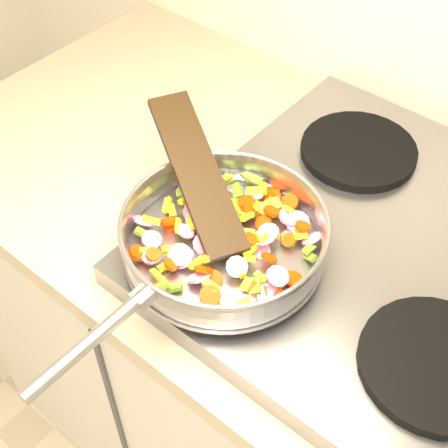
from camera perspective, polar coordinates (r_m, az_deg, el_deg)
The scene contains 7 objects.
cooktop at distance 0.94m, azimuth 14.73°, elevation -2.64°, with size 0.60×0.60×0.04m, color #939399.
grate_fl at distance 0.88m, azimuth 2.74°, elevation -2.47°, with size 0.19×0.19×0.02m, color black.
grate_fr at distance 0.82m, azimuth 18.80°, elevation -12.01°, with size 0.19×0.19×0.02m, color black.
grate_bl at distance 1.05m, azimuth 12.20°, elevation 6.60°, with size 0.19×0.19×0.02m, color black.
saute_pan at distance 0.84m, azimuth -0.11°, elevation -1.00°, with size 0.32×0.49×0.06m.
vegetable_heap at distance 0.86m, azimuth 0.59°, elevation -0.97°, with size 0.26×0.26×0.04m.
wooden_spatula at distance 0.88m, azimuth -2.50°, elevation 4.75°, with size 0.27×0.06×0.01m, color black.
Camera 1 is at (-0.51, 1.06, 1.62)m, focal length 50.00 mm.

